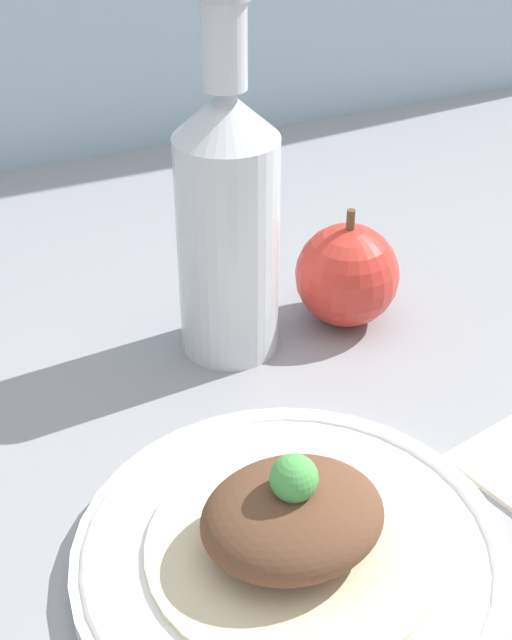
{
  "coord_description": "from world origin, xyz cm",
  "views": [
    {
      "loc": [
        -22.26,
        -43.17,
        41.34
      ],
      "look_at": [
        -3.35,
        -0.01,
        9.85
      ],
      "focal_mm": 50.0,
      "sensor_mm": 36.0,
      "label": 1
    }
  ],
  "objects_px": {
    "plated_food": "(293,522)",
    "cider_bottle": "(228,217)",
    "apple": "(347,275)",
    "plate": "(291,555)"
  },
  "relations": [
    {
      "from": "plate",
      "to": "cider_bottle",
      "type": "height_order",
      "value": "cider_bottle"
    },
    {
      "from": "plate",
      "to": "cider_bottle",
      "type": "relative_size",
      "value": 0.92
    },
    {
      "from": "cider_bottle",
      "to": "apple",
      "type": "xyz_separation_m",
      "value": [
        0.1,
        -0.01,
        -0.07
      ]
    },
    {
      "from": "plated_food",
      "to": "apple",
      "type": "bearing_deg",
      "value": 54.95
    },
    {
      "from": "plated_food",
      "to": "cider_bottle",
      "type": "distance_m",
      "value": 0.24
    },
    {
      "from": "plated_food",
      "to": "cider_bottle",
      "type": "height_order",
      "value": "cider_bottle"
    },
    {
      "from": "cider_bottle",
      "to": "plate",
      "type": "bearing_deg",
      "value": -103.3
    },
    {
      "from": "plated_food",
      "to": "cider_bottle",
      "type": "relative_size",
      "value": 0.61
    },
    {
      "from": "apple",
      "to": "cider_bottle",
      "type": "bearing_deg",
      "value": 176.97
    },
    {
      "from": "plate",
      "to": "plated_food",
      "type": "xyz_separation_m",
      "value": [
        0.0,
        0.0,
        0.03
      ]
    }
  ]
}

